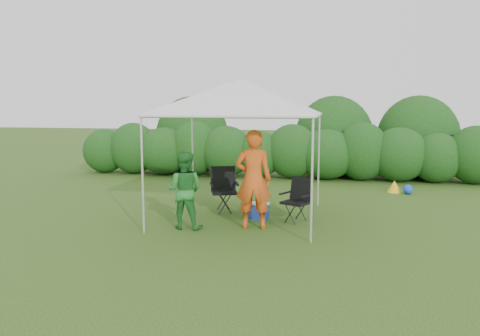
% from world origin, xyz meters
% --- Properties ---
extents(ground, '(70.00, 70.00, 0.00)m').
position_xyz_m(ground, '(0.00, 0.00, 0.00)').
color(ground, '#3B5D1D').
extents(hedge, '(13.39, 1.53, 1.80)m').
position_xyz_m(hedge, '(0.03, 6.00, 0.83)').
color(hedge, '#1F5119').
rests_on(hedge, ground).
extents(canopy, '(3.10, 3.10, 2.83)m').
position_xyz_m(canopy, '(0.00, 0.50, 2.46)').
color(canopy, silver).
rests_on(canopy, ground).
extents(chair_right, '(0.67, 0.66, 0.88)m').
position_xyz_m(chair_right, '(1.17, 0.47, 0.50)').
color(chair_right, black).
rests_on(chair_right, ground).
extents(chair_left, '(0.71, 0.68, 0.97)m').
position_xyz_m(chair_left, '(-0.51, 1.08, 0.55)').
color(chair_left, black).
rests_on(chair_left, ground).
extents(man, '(0.73, 0.53, 1.86)m').
position_xyz_m(man, '(0.38, -0.25, 0.93)').
color(man, '#E8561A').
rests_on(man, ground).
extents(woman, '(0.71, 0.56, 1.45)m').
position_xyz_m(woman, '(-0.88, -0.51, 0.73)').
color(woman, '#2A8232').
rests_on(woman, ground).
extents(cooler, '(0.42, 0.32, 0.33)m').
position_xyz_m(cooler, '(0.38, 0.45, 0.17)').
color(cooler, navy).
rests_on(cooler, ground).
extents(bottle, '(0.07, 0.07, 0.24)m').
position_xyz_m(bottle, '(0.44, 0.41, 0.46)').
color(bottle, '#592D0C').
rests_on(bottle, cooler).
extents(lawn_toy, '(0.63, 0.52, 0.31)m').
position_xyz_m(lawn_toy, '(3.52, 4.06, 0.15)').
color(lawn_toy, yellow).
rests_on(lawn_toy, ground).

